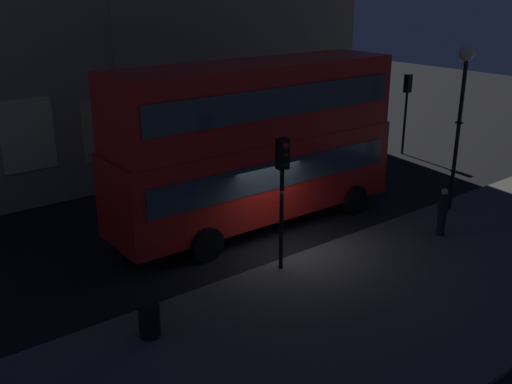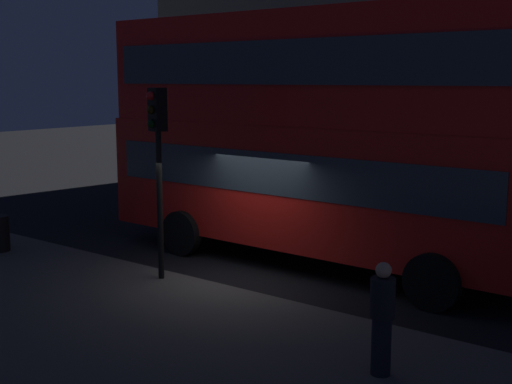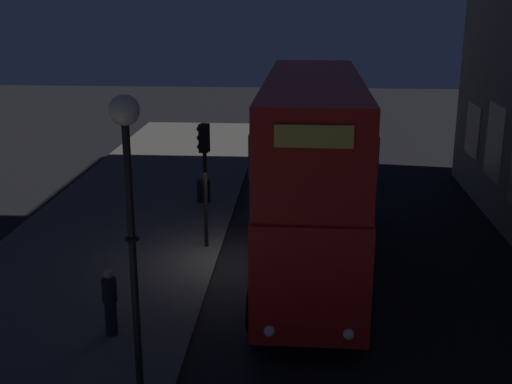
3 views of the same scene
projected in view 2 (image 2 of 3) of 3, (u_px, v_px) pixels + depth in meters
The scene contains 5 objects.
ground_plane at pixel (234, 282), 13.97m from camera, with size 80.00×80.00×0.00m, color black.
sidewalk_slab at pixel (71, 338), 10.76m from camera, with size 44.00×7.08×0.12m, color #4C4944.
double_decker_bus at pixel (313, 128), 14.86m from camera, with size 10.40×2.96×5.55m.
traffic_light_near_kerb at pixel (158, 143), 13.35m from camera, with size 0.36×0.39×3.86m.
pedestrian at pixel (382, 317), 9.19m from camera, with size 0.34×0.34×1.59m.
Camera 2 is at (8.58, -10.39, 4.15)m, focal length 47.40 mm.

